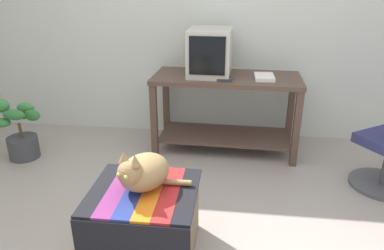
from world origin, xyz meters
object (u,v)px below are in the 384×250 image
at_px(ottoman_with_blanket, 145,221).
at_px(cat, 143,172).
at_px(potted_plant, 20,134).
at_px(desk, 226,100).
at_px(keyboard, 211,78).
at_px(book, 264,77).
at_px(tv_monitor, 210,52).

height_order(ottoman_with_blanket, cat, cat).
bearing_deg(ottoman_with_blanket, potted_plant, 143.20).
relative_size(desk, keyboard, 3.53).
xyz_separation_m(book, ottoman_with_blanket, (-0.79, -1.49, -0.55)).
bearing_deg(keyboard, book, 11.28).
bearing_deg(book, ottoman_with_blanket, -118.83).
bearing_deg(book, cat, -119.33).
xyz_separation_m(desk, tv_monitor, (-0.16, 0.03, 0.46)).
distance_m(desk, book, 0.44).
bearing_deg(tv_monitor, ottoman_with_blanket, -97.93).
relative_size(desk, book, 5.39).
xyz_separation_m(book, cat, (-0.79, -1.47, -0.22)).
bearing_deg(keyboard, cat, -99.55).
height_order(tv_monitor, potted_plant, tv_monitor).
height_order(keyboard, potted_plant, keyboard).
height_order(tv_monitor, book, tv_monitor).
bearing_deg(tv_monitor, desk, -9.62).
distance_m(desk, keyboard, 0.32).
distance_m(keyboard, book, 0.50).
bearing_deg(cat, keyboard, 102.37).
bearing_deg(tv_monitor, keyboard, -80.60).
distance_m(tv_monitor, ottoman_with_blanket, 1.77).
xyz_separation_m(tv_monitor, keyboard, (0.02, -0.17, -0.20)).
bearing_deg(tv_monitor, cat, -98.18).
xyz_separation_m(ottoman_with_blanket, potted_plant, (-1.50, 1.12, 0.02)).
relative_size(keyboard, ottoman_with_blanket, 0.62).
xyz_separation_m(cat, potted_plant, (-1.49, 1.09, -0.31)).
height_order(desk, tv_monitor, tv_monitor).
height_order(desk, potted_plant, desk).
xyz_separation_m(keyboard, book, (0.49, 0.08, 0.00)).
bearing_deg(tv_monitor, potted_plant, -163.39).
bearing_deg(ottoman_with_blanket, cat, 95.34).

